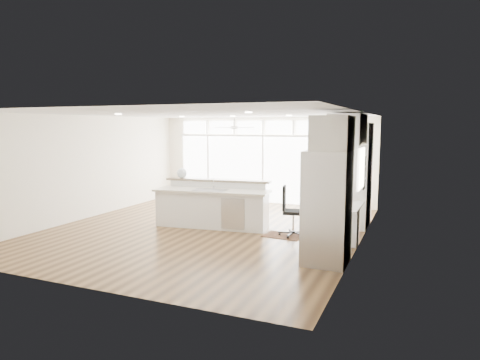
% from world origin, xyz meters
% --- Properties ---
extents(floor, '(7.00, 8.00, 0.02)m').
position_xyz_m(floor, '(0.00, 0.00, -0.01)').
color(floor, '#452C15').
rests_on(floor, ground).
extents(ceiling, '(7.00, 8.00, 0.02)m').
position_xyz_m(ceiling, '(0.00, 0.00, 2.70)').
color(ceiling, white).
rests_on(ceiling, wall_back).
extents(wall_back, '(7.00, 0.04, 2.70)m').
position_xyz_m(wall_back, '(0.00, 4.00, 1.35)').
color(wall_back, white).
rests_on(wall_back, floor).
extents(wall_front, '(7.00, 0.04, 2.70)m').
position_xyz_m(wall_front, '(0.00, -4.00, 1.35)').
color(wall_front, white).
rests_on(wall_front, floor).
extents(wall_left, '(0.04, 8.00, 2.70)m').
position_xyz_m(wall_left, '(-3.50, 0.00, 1.35)').
color(wall_left, white).
rests_on(wall_left, floor).
extents(wall_right, '(0.04, 8.00, 2.70)m').
position_xyz_m(wall_right, '(3.50, 0.00, 1.35)').
color(wall_right, white).
rests_on(wall_right, floor).
extents(glass_wall, '(5.80, 0.06, 2.08)m').
position_xyz_m(glass_wall, '(0.00, 3.94, 1.05)').
color(glass_wall, white).
rests_on(glass_wall, wall_back).
extents(transom_row, '(5.90, 0.06, 0.40)m').
position_xyz_m(transom_row, '(0.00, 3.94, 2.38)').
color(transom_row, white).
rests_on(transom_row, wall_back).
extents(desk_window, '(0.04, 0.85, 0.85)m').
position_xyz_m(desk_window, '(3.46, 0.30, 1.55)').
color(desk_window, white).
rests_on(desk_window, wall_right).
extents(ceiling_fan, '(1.16, 1.16, 0.32)m').
position_xyz_m(ceiling_fan, '(-0.50, 2.80, 2.48)').
color(ceiling_fan, white).
rests_on(ceiling_fan, ceiling).
extents(recessed_lights, '(3.40, 3.00, 0.02)m').
position_xyz_m(recessed_lights, '(0.00, 0.20, 2.68)').
color(recessed_lights, white).
rests_on(recessed_lights, ceiling).
extents(oven_cabinet, '(0.64, 1.20, 2.50)m').
position_xyz_m(oven_cabinet, '(3.17, 1.80, 1.25)').
color(oven_cabinet, white).
rests_on(oven_cabinet, floor).
extents(desk_nook, '(0.72, 1.30, 0.76)m').
position_xyz_m(desk_nook, '(3.13, 0.30, 0.38)').
color(desk_nook, white).
rests_on(desk_nook, floor).
extents(upper_cabinets, '(0.64, 1.30, 0.64)m').
position_xyz_m(upper_cabinets, '(3.17, 0.30, 2.35)').
color(upper_cabinets, white).
rests_on(upper_cabinets, wall_right).
extents(refrigerator, '(0.76, 0.90, 2.00)m').
position_xyz_m(refrigerator, '(3.11, -1.35, 1.00)').
color(refrigerator, '#B1B1B6').
rests_on(refrigerator, floor).
extents(fridge_cabinet, '(0.64, 0.90, 0.60)m').
position_xyz_m(fridge_cabinet, '(3.17, -1.35, 2.30)').
color(fridge_cabinet, white).
rests_on(fridge_cabinet, wall_right).
extents(framed_photos, '(0.06, 0.22, 0.80)m').
position_xyz_m(framed_photos, '(3.46, 0.92, 1.40)').
color(framed_photos, black).
rests_on(framed_photos, wall_right).
extents(kitchen_island, '(2.89, 1.37, 1.11)m').
position_xyz_m(kitchen_island, '(0.01, 0.29, 0.55)').
color(kitchen_island, white).
rests_on(kitchen_island, floor).
extents(rug, '(0.88, 0.66, 0.01)m').
position_xyz_m(rug, '(1.86, 0.13, 0.01)').
color(rug, '#371D11').
rests_on(rug, floor).
extents(office_chair, '(0.67, 0.64, 1.10)m').
position_xyz_m(office_chair, '(2.06, 0.21, 0.55)').
color(office_chair, black).
rests_on(office_chair, floor).
extents(fishbowl, '(0.26, 0.26, 0.26)m').
position_xyz_m(fishbowl, '(-0.98, 0.57, 1.23)').
color(fishbowl, white).
rests_on(fishbowl, kitchen_island).
extents(monitor, '(0.15, 0.54, 0.45)m').
position_xyz_m(monitor, '(3.05, 0.30, 0.98)').
color(monitor, black).
rests_on(monitor, desk_nook).
extents(keyboard, '(0.15, 0.32, 0.02)m').
position_xyz_m(keyboard, '(2.88, 0.30, 0.77)').
color(keyboard, silver).
rests_on(keyboard, desk_nook).
extents(potted_plant, '(0.27, 0.30, 0.23)m').
position_xyz_m(potted_plant, '(3.17, 1.80, 2.61)').
color(potted_plant, '#325625').
rests_on(potted_plant, oven_cabinet).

